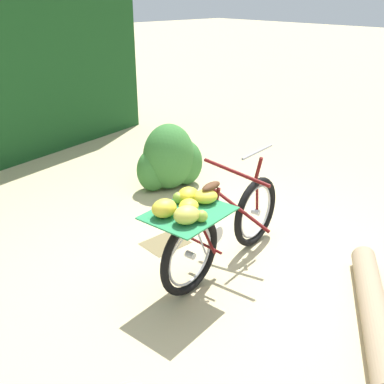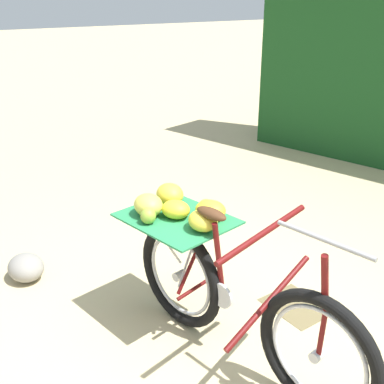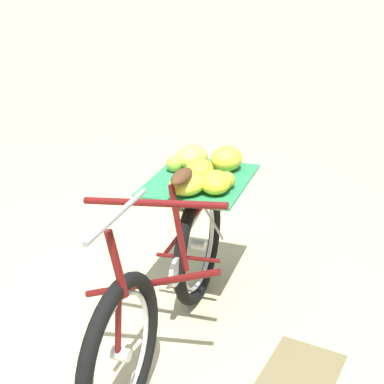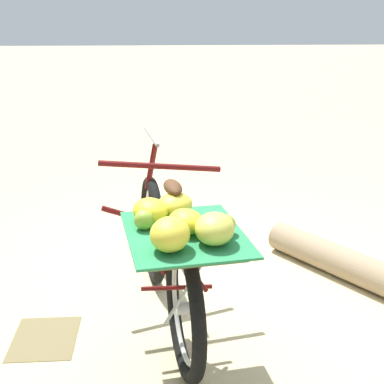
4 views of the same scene
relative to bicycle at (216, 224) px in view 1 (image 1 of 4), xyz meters
name	(u,v)px [view 1 (image 1 of 4)]	position (x,y,z in m)	size (l,w,h in m)	color
ground_plane	(238,259)	(-0.31, 0.01, -0.50)	(60.00, 60.00, 0.00)	#C6B284
bicycle	(216,224)	(0.00, 0.00, 0.00)	(1.80, 0.78, 1.03)	black
fallen_log	(374,311)	(-0.43, 1.34, -0.39)	(0.21, 0.21, 1.66)	#9E8466
shrub_cluster	(170,160)	(-0.95, -1.82, -0.12)	(0.92, 0.63, 0.87)	#387533
leaf_litter_patch	(165,243)	(0.03, -0.72, -0.50)	(0.44, 0.36, 0.01)	olive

